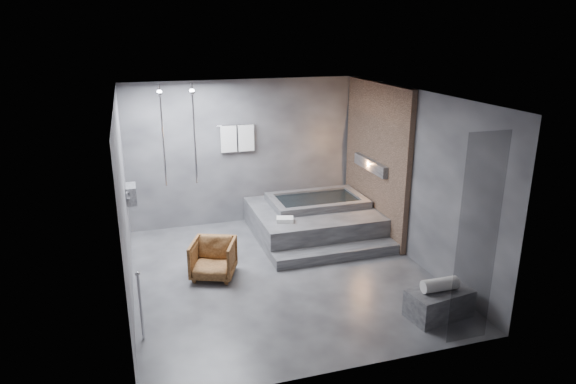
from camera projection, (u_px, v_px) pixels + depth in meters
name	position (u px, v px, depth m)	size (l,w,h in m)	color
room	(301.00, 162.00, 7.91)	(5.00, 5.04, 2.82)	#2C2C2E
tub_deck	(313.00, 221.00, 9.65)	(2.20, 2.00, 0.50)	#313133
tub_step	(337.00, 253.00, 8.62)	(2.20, 0.36, 0.18)	#313133
concrete_bench	(439.00, 303.00, 6.87)	(0.85, 0.47, 0.38)	#2F2F31
driftwood_chair	(213.00, 259.00, 7.94)	(0.64, 0.66, 0.60)	#422510
rolled_towel	(440.00, 285.00, 6.78)	(0.18, 0.18, 0.50)	silver
deck_towel	(285.00, 220.00, 8.89)	(0.29, 0.21, 0.08)	silver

